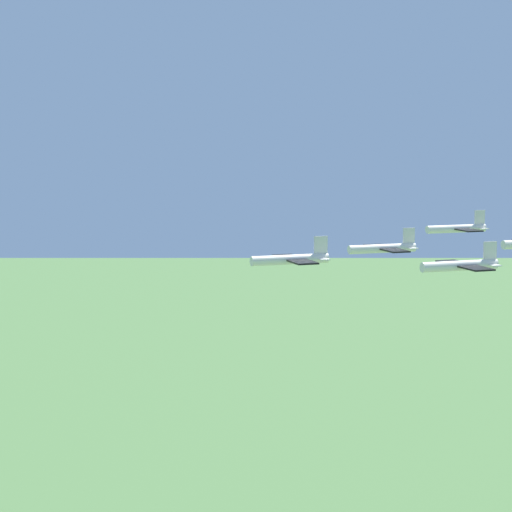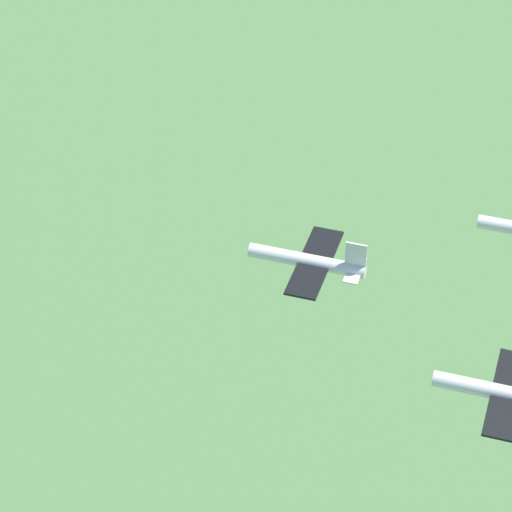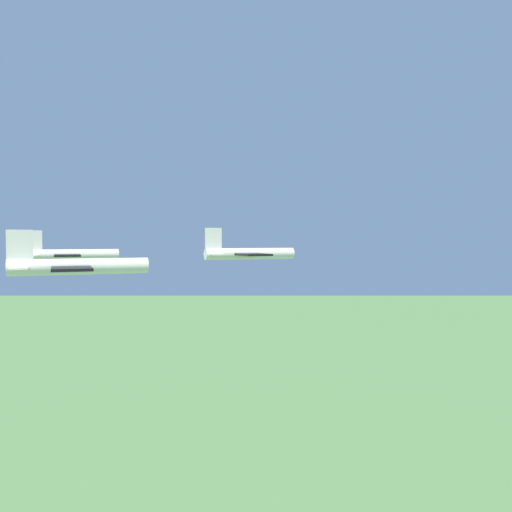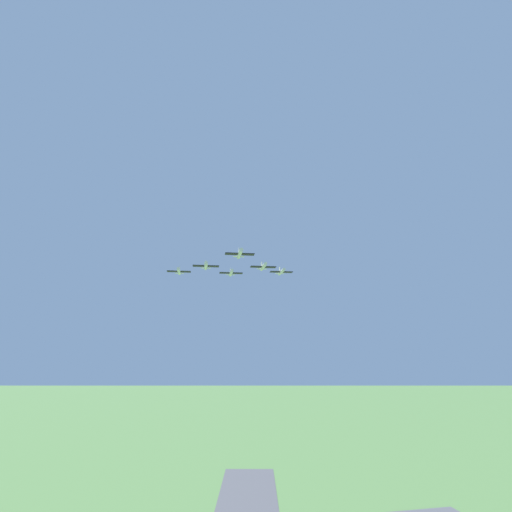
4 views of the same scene
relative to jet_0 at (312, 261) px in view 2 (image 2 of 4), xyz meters
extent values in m
cylinder|color=silver|center=(0.02, 0.39, -0.05)|extent=(1.81, 9.91, 1.20)
cube|color=black|center=(-0.02, -0.26, -0.05)|extent=(9.34, 3.19, 0.20)
cube|color=silver|center=(-0.23, -3.65, 1.46)|extent=(0.26, 1.76, 2.41)
cube|color=silver|center=(-0.23, -3.65, -0.05)|extent=(3.57, 1.42, 0.13)
cylinder|color=silver|center=(-11.26, -16.33, -0.24)|extent=(1.81, 9.91, 1.20)
cube|color=black|center=(-11.30, -16.99, -0.24)|extent=(9.34, 3.19, 0.20)
camera|label=1|loc=(-108.97, 49.94, 15.56)|focal=70.00mm
camera|label=2|loc=(-76.02, -14.10, 62.21)|focal=85.00mm
camera|label=3|loc=(48.11, -21.43, 1.53)|focal=35.00mm
camera|label=4|loc=(19.24, 120.01, -29.97)|focal=28.00mm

